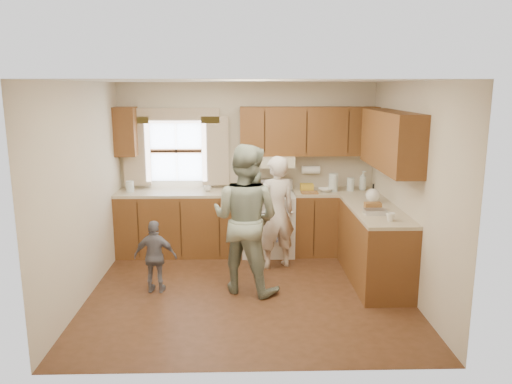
{
  "coord_description": "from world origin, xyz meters",
  "views": [
    {
      "loc": [
        -0.06,
        -5.68,
        2.45
      ],
      "look_at": [
        0.1,
        0.4,
        1.15
      ],
      "focal_mm": 35.0,
      "sensor_mm": 36.0,
      "label": 1
    }
  ],
  "objects_px": {
    "child": "(155,257)",
    "stove": "(268,222)",
    "woman_right": "(245,219)",
    "woman_left": "(276,212)"
  },
  "relations": [
    {
      "from": "stove",
      "to": "woman_right",
      "type": "xyz_separation_m",
      "value": [
        -0.33,
        -1.37,
        0.43
      ]
    },
    {
      "from": "stove",
      "to": "child",
      "type": "relative_size",
      "value": 1.21
    },
    {
      "from": "stove",
      "to": "child",
      "type": "xyz_separation_m",
      "value": [
        -1.42,
        -1.41,
        -0.02
      ]
    },
    {
      "from": "stove",
      "to": "woman_left",
      "type": "distance_m",
      "value": 0.66
    },
    {
      "from": "woman_left",
      "to": "woman_right",
      "type": "relative_size",
      "value": 0.86
    },
    {
      "from": "woman_right",
      "to": "child",
      "type": "height_order",
      "value": "woman_right"
    },
    {
      "from": "stove",
      "to": "woman_right",
      "type": "distance_m",
      "value": 1.48
    },
    {
      "from": "child",
      "to": "woman_right",
      "type": "bearing_deg",
      "value": -171.76
    },
    {
      "from": "child",
      "to": "stove",
      "type": "bearing_deg",
      "value": -128.85
    },
    {
      "from": "woman_left",
      "to": "woman_right",
      "type": "distance_m",
      "value": 0.9
    }
  ]
}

